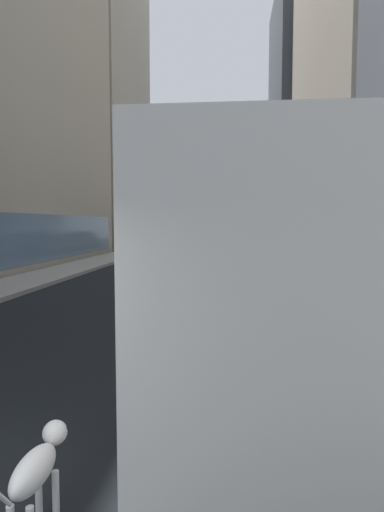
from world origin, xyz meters
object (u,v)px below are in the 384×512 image
Objects in this scene: transit_bus at (260,252)px; car_black_suv at (237,239)px; dalmatian_dog at (38,467)px; pedestrian_with_handbag at (374,288)px; car_white_van at (175,240)px; car_red_coupe at (218,242)px; car_blue_hatchback at (184,244)px; car_grey_wagon at (211,253)px.

car_black_suv is (0.00, 34.06, -0.95)m from transit_bus.
dalmatian_dog is at bearing -92.87° from car_black_suv.
pedestrian_with_handbag reaches higher than car_black_suv.
car_white_van is 7.41m from car_black_suv.
car_blue_hatchback is at bearing -123.93° from car_red_coupe.
car_black_suv is 1.06× the size of car_red_coupe.
car_grey_wagon is 0.99× the size of car_blue_hatchback.
car_grey_wagon is 2.78× the size of pedestrian_with_handbag.
car_black_suv is at bearing 94.00° from pedestrian_with_handbag.
car_black_suv is (5.60, 4.86, 0.00)m from car_white_van.
transit_bus reaches higher than car_white_van.
car_grey_wagon reaches higher than dalmatian_dog.
car_grey_wagon is 1.12× the size of car_black_suv.
pedestrian_with_handbag is (7.94, -28.69, 0.19)m from car_white_van.
car_blue_hatchback is 4.96× the size of dalmatian_dog.
car_red_coupe and car_blue_hatchback have the same top height.
car_blue_hatchback is at bearing -108.21° from car_black_suv.
pedestrian_with_handbag is at bearing 12.21° from transit_bus.
car_blue_hatchback is at bearing -77.64° from car_white_van.
car_white_van reaches higher than dalmatian_dog.
transit_bus is 2.79× the size of car_white_van.
car_blue_hatchback is at bearing 106.52° from pedestrian_with_handbag.
car_grey_wagon is (-1.60, 13.16, -0.95)m from transit_bus.
car_red_coupe is at bearing -100.55° from car_black_suv.
pedestrian_with_handbag reaches higher than car_red_coupe.
pedestrian_with_handbag reaches higher than dalmatian_dog.
transit_bus is 6.82× the size of pedestrian_with_handbag.
car_red_coupe is (-1.60, 25.46, -0.96)m from transit_bus.
dalmatian_dog is (-0.38, -18.58, -0.31)m from car_grey_wagon.
dalmatian_dog is at bearing -85.77° from car_blue_hatchback.
pedestrian_with_handbag is (6.34, -21.39, 0.19)m from car_blue_hatchback.
car_white_van and car_grey_wagon have the same top height.
pedestrian_with_handbag is (2.34, -33.55, 0.19)m from car_black_suv.
transit_bus is 2.89× the size of car_red_coupe.
transit_bus reaches higher than car_black_suv.
pedestrian_with_handbag is (4.32, 5.93, 0.50)m from dalmatian_dog.
transit_bus reaches higher than car_red_coupe.
car_white_van is at bearing -139.06° from car_black_suv.
car_black_suv is at bearing 85.62° from car_grey_wagon.
dalmatian_dog is at bearing -84.03° from car_white_van.
car_blue_hatchback is (-4.00, -12.16, 0.00)m from car_black_suv.
car_grey_wagon is 12.30m from car_red_coupe.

